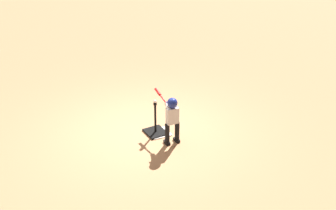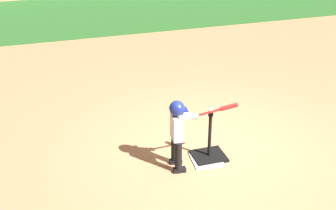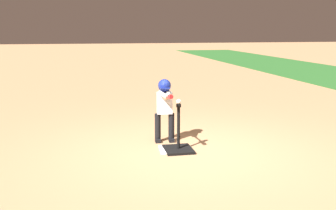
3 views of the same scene
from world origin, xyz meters
TOP-DOWN VIEW (x-y plane):
  - ground_plane at (0.00, 0.00)m, footprint 90.00×90.00m
  - home_plate at (-0.25, -0.25)m, footprint 0.47×0.47m
  - batting_tee at (-0.18, -0.18)m, footprint 0.49×0.44m
  - batter_child at (-0.70, -0.30)m, footprint 0.99×0.34m
  - baseball at (-0.18, -0.18)m, footprint 0.07×0.07m

SIDE VIEW (x-z plane):
  - ground_plane at x=0.00m, z-range 0.00..0.00m
  - home_plate at x=-0.25m, z-range 0.00..0.02m
  - batting_tee at x=-0.18m, z-range -0.29..0.47m
  - batter_child at x=-0.70m, z-range 0.14..1.22m
  - baseball at x=-0.18m, z-range 0.76..0.83m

